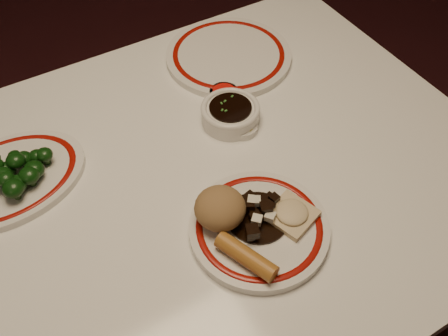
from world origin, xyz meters
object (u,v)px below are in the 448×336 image
main_plate (259,228)px  soy_bowl (230,115)px  spring_roll (246,256)px  fried_wonton (292,214)px  stirfry_heap (258,211)px  dining_table (192,208)px  rice_mound (220,208)px  broccoli_pile (6,171)px  broccoli_plate (7,180)px

main_plate → soy_bowl: soy_bowl is taller
soy_bowl → spring_roll: bearing=-116.7°
main_plate → fried_wonton: size_ratio=3.14×
fried_wonton → stirfry_heap: stirfry_heap is taller
dining_table → soy_bowl: size_ratio=10.00×
rice_mound → main_plate: bearing=-42.6°
rice_mound → broccoli_pile: size_ratio=0.49×
spring_roll → broccoli_plate: 0.48m
spring_roll → broccoli_pile: (-0.29, 0.37, 0.01)m
spring_roll → fried_wonton: (0.11, 0.03, -0.01)m
broccoli_plate → rice_mound: bearing=-43.8°
fried_wonton → broccoli_pile: 0.52m
broccoli_plate → soy_bowl: soy_bowl is taller
rice_mound → stirfry_heap: size_ratio=0.81×
fried_wonton → soy_bowl: soy_bowl is taller
dining_table → main_plate: size_ratio=4.01×
main_plate → broccoli_plate: size_ratio=0.94×
broccoli_pile → soy_bowl: size_ratio=1.51×
main_plate → stirfry_heap: bearing=65.6°
main_plate → spring_roll: bearing=-140.5°
broccoli_plate → soy_bowl: size_ratio=2.65×
broccoli_pile → spring_roll: bearing=-52.3°
stirfry_heap → broccoli_pile: bearing=139.3°
stirfry_heap → rice_mound: bearing=156.5°
main_plate → spring_roll: 0.08m
spring_roll → broccoli_pile: 0.47m
dining_table → spring_roll: 0.24m
dining_table → stirfry_heap: 0.20m
spring_roll → fried_wonton: spring_roll is taller
stirfry_heap → fried_wonton: bearing=-34.8°
main_plate → broccoli_plate: 0.48m
fried_wonton → broccoli_pile: size_ratio=0.53×
broccoli_pile → soy_bowl: bearing=-8.3°
main_plate → rice_mound: 0.08m
fried_wonton → broccoli_plate: (-0.41, 0.35, -0.02)m
rice_mound → fried_wonton: rice_mound is taller
spring_roll → fried_wonton: bearing=-5.3°
main_plate → spring_roll: (-0.06, -0.05, 0.02)m
main_plate → broccoli_pile: bearing=136.6°
dining_table → main_plate: (0.05, -0.16, 0.10)m
spring_roll → soy_bowl: spring_roll is taller
dining_table → rice_mound: 0.18m
stirfry_heap → soy_bowl: (0.09, 0.24, -0.01)m
main_plate → stirfry_heap: (0.01, 0.02, 0.02)m
rice_mound → spring_roll: bearing=-93.4°
rice_mound → stirfry_heap: 0.07m
fried_wonton → broccoli_pile: bearing=139.9°
fried_wonton → soy_bowl: bearing=81.8°
broccoli_pile → rice_mound: bearing=-43.5°
main_plate → stirfry_heap: size_ratio=2.72×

